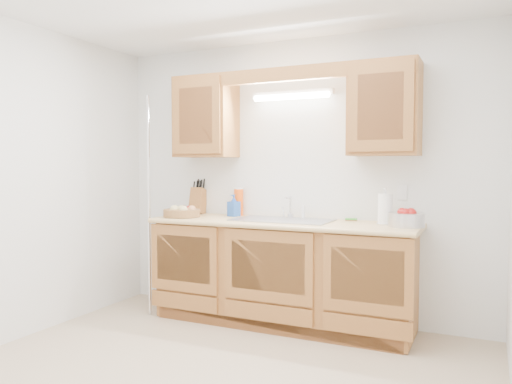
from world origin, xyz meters
The scene contains 17 objects.
room centered at (0.00, 0.00, 1.25)m, with size 3.52×3.50×2.50m.
base_cabinets centered at (0.00, 1.20, 0.44)m, with size 2.20×0.60×0.86m, color #A86931.
countertop centered at (0.00, 1.19, 0.88)m, with size 2.30×0.63×0.04m, color tan.
upper_cabinet_left centered at (-0.83, 1.33, 1.83)m, with size 0.55×0.33×0.75m, color #A86931.
upper_cabinet_right centered at (0.83, 1.33, 1.83)m, with size 0.55×0.33×0.75m, color #A86931.
valance centered at (0.00, 1.19, 2.14)m, with size 2.20×0.05×0.12m, color #A86931.
fluorescent_fixture centered at (0.00, 1.42, 2.00)m, with size 0.76×0.08×0.08m.
sink centered at (0.00, 1.21, 0.83)m, with size 0.84×0.46×0.36m.
wire_shelf_pole centered at (-1.20, 0.94, 1.00)m, with size 0.03×0.03×2.00m, color silver.
outlet_plate centered at (0.95, 1.49, 1.15)m, with size 0.08×0.01×0.12m, color white.
fruit_basket centered at (-0.95, 1.09, 0.95)m, with size 0.34×0.34×0.11m.
knife_block centered at (-0.98, 1.43, 1.03)m, with size 0.14×0.21×0.36m.
orange_canister centered at (-0.54, 1.44, 1.03)m, with size 0.10×0.10×0.26m.
soap_bottle centered at (-0.54, 1.34, 1.00)m, with size 0.09×0.09×0.20m, color #2250AB.
sponge centered at (0.54, 1.44, 0.91)m, with size 0.10×0.08×0.02m.
paper_towel centered at (0.86, 1.27, 1.02)m, with size 0.14×0.14×0.29m.
apple_bowl centered at (1.03, 1.20, 0.96)m, with size 0.33×0.33×0.14m.
Camera 1 is at (1.59, -2.76, 1.37)m, focal length 35.00 mm.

